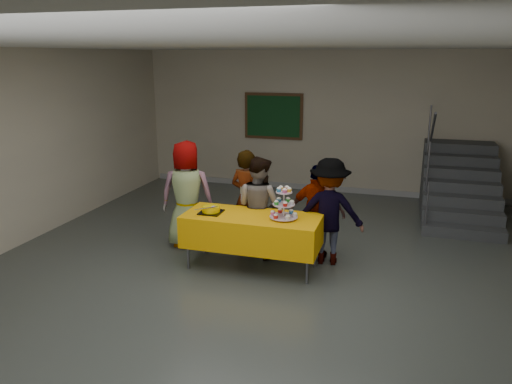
# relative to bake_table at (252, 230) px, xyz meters

# --- Properties ---
(room_shell) EXTENTS (10.00, 10.04, 3.02)m
(room_shell) POSITION_rel_bake_table_xyz_m (0.25, -0.57, 1.57)
(room_shell) COLOR #4C514C
(room_shell) RESTS_ON ground
(bake_table) EXTENTS (1.88, 0.78, 0.77)m
(bake_table) POSITION_rel_bake_table_xyz_m (0.00, 0.00, 0.00)
(bake_table) COLOR #595960
(bake_table) RESTS_ON ground
(cupcake_stand) EXTENTS (0.38, 0.38, 0.44)m
(cupcake_stand) POSITION_rel_bake_table_xyz_m (0.45, -0.01, 0.40)
(cupcake_stand) COLOR silver
(cupcake_stand) RESTS_ON bake_table
(bear_cake) EXTENTS (0.32, 0.36, 0.12)m
(bear_cake) POSITION_rel_bake_table_xyz_m (-0.58, -0.05, 0.27)
(bear_cake) COLOR black
(bear_cake) RESTS_ON bake_table
(schoolchild_a) EXTENTS (0.92, 0.71, 1.66)m
(schoolchild_a) POSITION_rel_bake_table_xyz_m (-1.21, 0.54, 0.27)
(schoolchild_a) COLOR slate
(schoolchild_a) RESTS_ON ground
(schoolchild_b) EXTENTS (0.64, 0.52, 1.53)m
(schoolchild_b) POSITION_rel_bake_table_xyz_m (-0.32, 0.77, 0.21)
(schoolchild_b) COLOR #5C5C65
(schoolchild_b) RESTS_ON ground
(schoolchild_c) EXTENTS (0.89, 0.80, 1.49)m
(schoolchild_c) POSITION_rel_bake_table_xyz_m (-0.05, 0.52, 0.19)
(schoolchild_c) COLOR slate
(schoolchild_c) RESTS_ON ground
(schoolchild_d) EXTENTS (0.85, 0.43, 1.40)m
(schoolchild_d) POSITION_rel_bake_table_xyz_m (0.80, 0.59, 0.14)
(schoolchild_d) COLOR slate
(schoolchild_d) RESTS_ON ground
(schoolchild_e) EXTENTS (1.04, 0.67, 1.53)m
(schoolchild_e) POSITION_rel_bake_table_xyz_m (0.98, 0.51, 0.21)
(schoolchild_e) COLOR slate
(schoolchild_e) RESTS_ON ground
(staircase) EXTENTS (1.30, 2.40, 2.04)m
(staircase) POSITION_rel_bake_table_xyz_m (2.95, 3.53, -0.07)
(staircase) COLOR #424447
(staircase) RESTS_ON ground
(noticeboard) EXTENTS (1.30, 0.05, 1.00)m
(noticeboard) POSITION_rel_bake_table_xyz_m (-0.87, 4.37, 1.04)
(noticeboard) COLOR #472B16
(noticeboard) RESTS_ON ground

